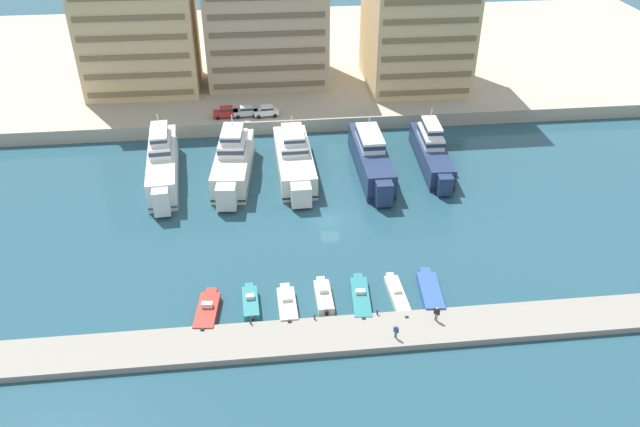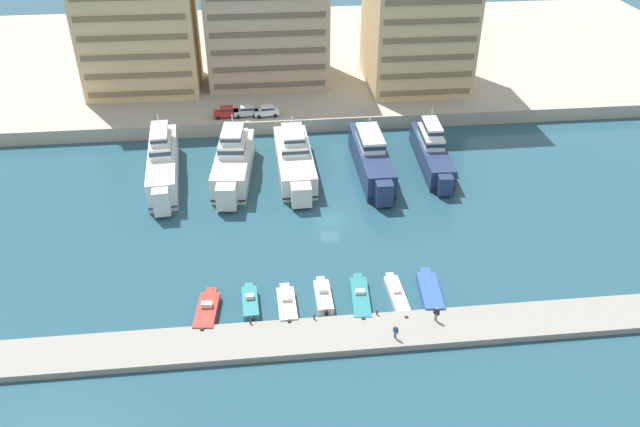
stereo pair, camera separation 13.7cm
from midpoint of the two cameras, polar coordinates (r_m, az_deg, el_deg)
ground_plane at (r=81.69m, az=0.99°, el=-0.67°), size 400.00×400.00×0.00m
quay_promenade at (r=136.90m, az=-2.21°, el=14.14°), size 180.00×70.00×2.29m
pier_dock at (r=64.76m, az=3.33°, el=-10.96°), size 120.00×5.10×0.73m
yacht_white_far_left at (r=92.74m, az=-14.14°, el=4.59°), size 5.40×21.70×8.98m
yacht_ivory_left at (r=91.28m, az=-7.88°, el=4.76°), size 6.35×19.38×8.76m
yacht_ivory_mid_left at (r=91.94m, az=-2.31°, el=5.04°), size 5.37×20.60×7.87m
yacht_navy_center_left at (r=92.28m, az=4.76°, el=5.11°), size 4.15×20.73×7.40m
yacht_navy_center at (r=95.58m, az=10.22°, el=5.66°), size 4.48×19.39×8.01m
motorboat_red_far_left at (r=68.16m, az=-10.22°, el=-8.74°), size 2.73×6.83×1.43m
motorboat_teal_left at (r=68.36m, az=-6.33°, el=-8.12°), size 1.85×5.91×1.48m
motorboat_cream_mid_left at (r=67.92m, az=-2.99°, el=-8.31°), size 2.03×6.39×1.32m
motorboat_cream_center_left at (r=68.80m, az=0.36°, el=-7.58°), size 1.76×5.99×1.45m
motorboat_teal_center at (r=68.90m, az=3.76°, el=-7.69°), size 2.36×7.77×1.22m
motorboat_cream_center_right at (r=69.49m, az=7.15°, el=-7.55°), size 1.80×7.86×1.09m
motorboat_blue_mid_right at (r=70.56m, az=10.07°, el=-7.03°), size 2.67×7.50×0.94m
car_red_far_left at (r=105.73m, az=-8.52°, el=9.19°), size 4.19×2.11×1.80m
car_silver_left at (r=105.66m, az=-6.72°, el=9.32°), size 4.19×2.11×1.80m
car_white_mid_left at (r=105.38m, az=-4.85°, el=9.36°), size 4.21×2.16×1.80m
apartment_block_far_left at (r=117.92m, az=-16.26°, el=16.29°), size 19.99×14.49×25.11m
apartment_block_left at (r=118.92m, az=-4.90°, el=17.22°), size 22.08×15.78×23.78m
apartment_block_mid_left at (r=117.13m, az=9.01°, el=17.55°), size 17.74×18.28×27.09m
pedestrian_near_edge at (r=63.59m, az=6.99°, el=-10.59°), size 0.47×0.44×1.57m
pedestrian_mid_deck at (r=66.03m, az=10.66°, el=-8.91°), size 0.55×0.48×1.75m
bollard_west at (r=65.42m, az=-6.34°, el=-9.76°), size 0.20×0.20×0.61m
bollard_west_mid at (r=65.54m, az=-0.47°, el=-9.41°), size 0.20×0.20×0.61m
bollard_east_mid at (r=66.34m, az=5.29°, el=-8.96°), size 0.20×0.20×0.61m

